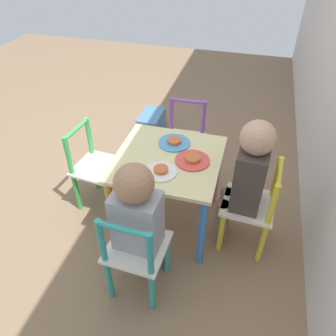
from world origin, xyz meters
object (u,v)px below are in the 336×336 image
chair_green (95,169)px  chair_purple (184,142)px  chair_yellow (252,208)px  child_right (139,217)px  kids_table (168,169)px  storage_bin (152,123)px  chair_teal (136,254)px  plate_left (174,142)px  child_back (246,176)px  plate_back (192,160)px  plate_right (161,171)px

chair_green → chair_purple: bearing=-41.0°
chair_yellow → child_right: (0.37, -0.48, 0.18)m
kids_table → storage_bin: (-0.91, -0.39, -0.31)m
child_right → chair_teal: bearing=90.0°
chair_teal → chair_green: same height
kids_table → chair_teal: size_ratio=1.02×
chair_teal → plate_left: size_ratio=3.08×
chair_teal → storage_bin: bearing=-72.1°
child_back → plate_back: child_back is taller
kids_table → plate_back: (0.00, 0.13, 0.09)m
kids_table → child_right: bearing=-2.9°
chair_yellow → kids_table: bearing=-90.0°
chair_yellow → chair_purple: same height
chair_purple → chair_green: same height
plate_left → storage_bin: bearing=-153.5°
kids_table → storage_bin: bearing=-156.8°
chair_purple → kids_table: bearing=-90.0°
storage_bin → kids_table: bearing=23.2°
child_back → plate_right: size_ratio=4.92×
child_back → plate_left: bearing=-107.3°
plate_back → storage_bin: 1.12m
child_back → plate_back: (-0.03, -0.27, 0.02)m
chair_yellow → child_back: (-0.00, -0.06, 0.19)m
plate_left → storage_bin: 0.96m
child_right → plate_left: 0.53m
child_back → child_right: child_back is taller
child_back → plate_back: 0.27m
kids_table → plate_left: plate_left is taller
chair_yellow → plate_left: 0.53m
chair_teal → child_right: size_ratio=0.73×
storage_bin → plate_left: bearing=26.5°
chair_green → plate_back: size_ratio=3.02×
kids_table → child_right: child_right is taller
chair_yellow → plate_right: size_ratio=3.41×
kids_table → child_back: size_ratio=0.71×
chair_teal → child_right: child_right is taller
plate_right → plate_back: bearing=135.0°
kids_table → chair_purple: 0.48m
kids_table → chair_purple: size_ratio=1.02×
chair_yellow → plate_left: chair_yellow is taller
chair_yellow → child_back: child_back is taller
chair_yellow → plate_left: (-0.16, -0.46, 0.22)m
chair_teal → plate_left: 0.63m
child_back → chair_teal: bearing=-40.4°
plate_right → child_back: bearing=104.2°
chair_yellow → chair_purple: size_ratio=1.00×
kids_table → chair_teal: (0.46, -0.02, -0.13)m
chair_green → child_right: 0.65m
plate_left → plate_right: bearing=-0.0°
chair_yellow → chair_green: same height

